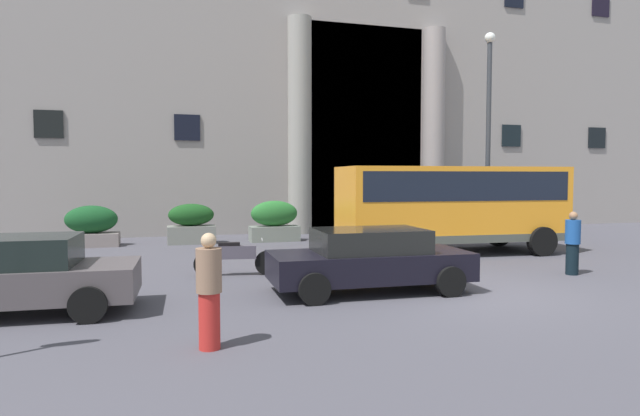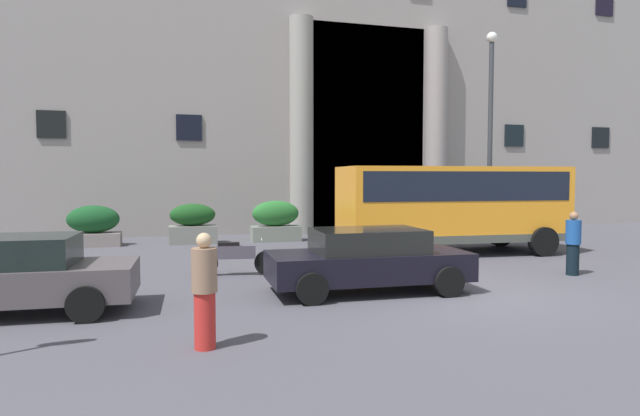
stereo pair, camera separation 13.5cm
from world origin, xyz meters
name	(u,v)px [view 2 (the right image)]	position (x,y,z in m)	size (l,w,h in m)	color
ground_plane	(470,296)	(0.00, 0.00, -0.06)	(80.00, 64.00, 0.12)	#47454E
office_building_facade	(288,26)	(0.01, 17.48, 10.07)	(38.43, 9.76, 20.16)	gray
orange_minibus	(452,202)	(2.66, 5.50, 1.64)	(7.17, 3.15, 2.74)	orange
bus_stop_sign	(545,196)	(7.87, 7.63, 1.69)	(0.44, 0.08, 2.75)	#989E18
hedge_planter_west	(93,226)	(-8.54, 10.47, 0.69)	(1.82, 0.99, 1.43)	gray
hedge_planter_far_east	(385,218)	(2.33, 10.13, 0.77)	(1.50, 0.86, 1.60)	gray
hedge_planter_east	(193,224)	(-5.15, 10.32, 0.70)	(1.70, 0.85, 1.45)	slate
hedge_planter_entrance_left	(276,222)	(-2.10, 10.19, 0.74)	(1.85, 0.80, 1.53)	slate
hedge_planter_entrance_right	(522,218)	(8.71, 10.14, 0.67)	(1.98, 0.85, 1.38)	#6A655D
parked_coupe_end	(2,275)	(-8.85, 0.68, 0.71)	(4.52, 2.08, 1.38)	#4C4547
parked_estate_mid	(368,259)	(-2.00, 0.74, 0.69)	(4.23, 2.04, 1.33)	black
motorcycle_far_end	(234,257)	(-4.47, 3.41, 0.46)	(2.07, 0.58, 0.89)	black
pedestrian_man_red_shirt	(573,243)	(3.57, 1.19, 0.78)	(0.36, 0.36, 1.57)	black
pedestrian_child_trailing	(205,291)	(-5.57, -2.18, 0.83)	(0.36, 0.36, 1.64)	red
lamppost_plaza_centre	(490,120)	(5.86, 8.30, 4.57)	(0.40, 0.40, 7.89)	#32363D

